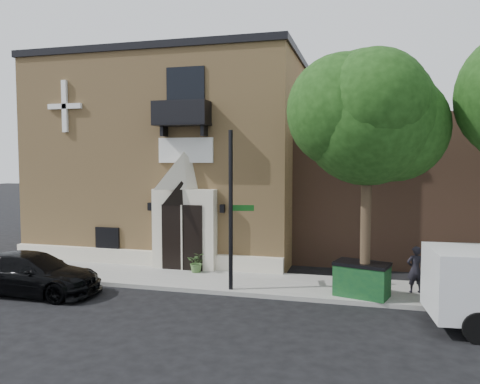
% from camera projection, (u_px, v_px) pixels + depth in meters
% --- Properties ---
extents(ground, '(120.00, 120.00, 0.00)m').
position_uv_depth(ground, '(183.00, 292.00, 15.95)').
color(ground, black).
rests_on(ground, ground).
extents(sidewalk, '(42.00, 3.00, 0.15)m').
position_uv_depth(sidewalk, '(223.00, 281.00, 17.14)').
color(sidewalk, gray).
rests_on(sidewalk, ground).
extents(church, '(12.20, 11.01, 9.30)m').
position_uv_depth(church, '(186.00, 157.00, 24.06)').
color(church, tan).
rests_on(church, ground).
extents(street_tree_left, '(4.97, 4.38, 7.77)m').
position_uv_depth(street_tree_left, '(369.00, 116.00, 14.34)').
color(street_tree_left, '#38281C').
rests_on(street_tree_left, sidewalk).
extents(black_sedan, '(4.82, 2.03, 1.39)m').
position_uv_depth(black_sedan, '(32.00, 273.00, 15.74)').
color(black_sedan, black).
rests_on(black_sedan, ground).
extents(street_sign, '(0.95, 0.84, 5.36)m').
position_uv_depth(street_sign, '(231.00, 210.00, 15.63)').
color(street_sign, black).
rests_on(street_sign, sidewalk).
extents(fire_hydrant, '(0.40, 0.32, 0.70)m').
position_uv_depth(fire_hydrant, '(380.00, 289.00, 14.63)').
color(fire_hydrant, '#AE2D0D').
rests_on(fire_hydrant, sidewalk).
extents(dumpster, '(1.89, 1.40, 1.10)m').
position_uv_depth(dumpster, '(362.00, 279.00, 14.97)').
color(dumpster, '#103B1E').
rests_on(dumpster, sidewalk).
extents(planter, '(0.85, 0.78, 0.79)m').
position_uv_depth(planter, '(197.00, 262.00, 18.17)').
color(planter, '#4C7239').
rests_on(planter, sidewalk).
extents(pedestrian_near, '(0.64, 0.50, 1.54)m').
position_uv_depth(pedestrian_near, '(415.00, 269.00, 15.36)').
color(pedestrian_near, black).
rests_on(pedestrian_near, sidewalk).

